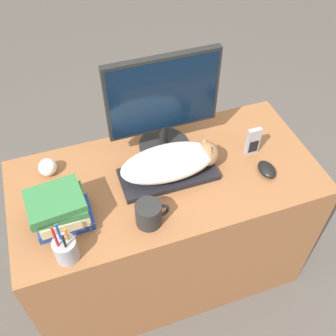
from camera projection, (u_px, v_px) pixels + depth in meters
ground_plane at (186, 318)px, 1.94m from camera, size 12.00×12.00×0.00m
desk at (166, 228)px, 1.86m from camera, size 1.25×0.60×0.74m
keyboard at (168, 174)px, 1.57m from camera, size 0.39×0.17×0.02m
cat at (173, 161)px, 1.53m from camera, size 0.40×0.18×0.12m
monitor at (163, 101)px, 1.52m from camera, size 0.45×0.21×0.44m
computer_mouse at (267, 169)px, 1.58m from camera, size 0.06×0.10×0.04m
coffee_mug at (149, 214)px, 1.40m from camera, size 0.13×0.10×0.09m
pen_cup at (66, 249)px, 1.30m from camera, size 0.08×0.08×0.19m
baseball at (48, 167)px, 1.57m from camera, size 0.07×0.07×0.07m
phone at (253, 142)px, 1.62m from camera, size 0.06×0.02×0.13m
book_stack at (60, 210)px, 1.38m from camera, size 0.22×0.18×0.14m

